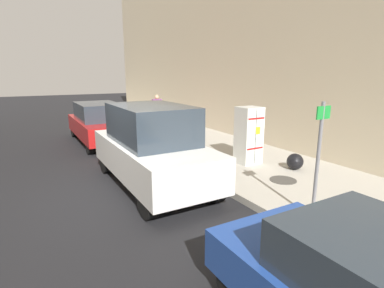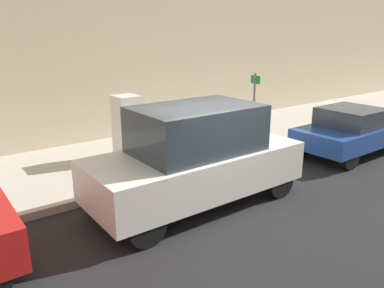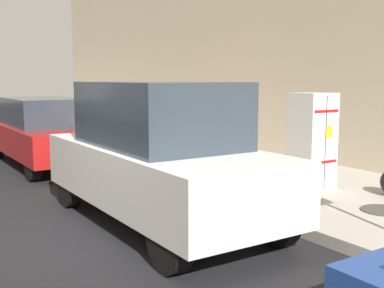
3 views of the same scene
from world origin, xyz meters
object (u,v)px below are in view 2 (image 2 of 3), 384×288
Objects in this scene: trash_bag at (153,137)px; parked_hatchback_blue at (352,130)px; discarded_refrigerator at (127,127)px; street_sign_post at (254,106)px; parked_van_white at (196,157)px; fire_hydrant at (325,119)px.

parked_hatchback_blue reaches higher than trash_bag.
discarded_refrigerator is 0.45× the size of parked_hatchback_blue.
discarded_refrigerator is 3.84m from street_sign_post.
parked_van_white is at bearing -62.39° from street_sign_post.
trash_bag is at bearing 121.08° from discarded_refrigerator.
parked_hatchback_blue is at bearing -35.75° from fire_hydrant.
street_sign_post reaches higher than trash_bag.
parked_hatchback_blue is (1.89, 2.36, -0.72)m from street_sign_post.
trash_bag is 4.25m from parked_van_white.
street_sign_post is 3.11m from parked_hatchback_blue.
street_sign_post is 4.72× the size of trash_bag.
fire_hydrant is at bearing 89.89° from street_sign_post.
fire_hydrant is at bearing 70.82° from trash_bag.
trash_bag is (-0.75, 1.25, -0.65)m from discarded_refrigerator.
street_sign_post is (1.34, 3.57, 0.40)m from discarded_refrigerator.
street_sign_post reaches higher than discarded_refrigerator.
parked_hatchback_blue is at bearing 49.59° from trash_bag.
trash_bag is (-2.10, -2.33, -1.05)m from street_sign_post.
parked_van_white is (3.99, -1.30, 0.66)m from trash_bag.
parked_hatchback_blue is at bearing 61.38° from discarded_refrigerator.
discarded_refrigerator is at bearing -100.50° from fire_hydrant.
trash_bag is at bearing -109.18° from fire_hydrant.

